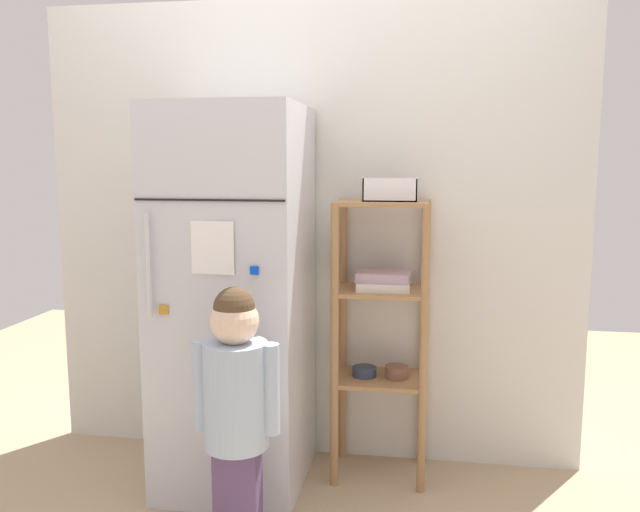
% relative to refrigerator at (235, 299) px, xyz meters
% --- Properties ---
extents(ground_plane, '(6.00, 6.00, 0.00)m').
position_rel_refrigerator_xyz_m(ground_plane, '(0.27, -0.02, -0.83)').
color(ground_plane, tan).
extents(kitchen_wall_back, '(2.55, 0.03, 2.16)m').
position_rel_refrigerator_xyz_m(kitchen_wall_back, '(0.27, 0.34, 0.25)').
color(kitchen_wall_back, silver).
rests_on(kitchen_wall_back, ground).
extents(refrigerator, '(0.60, 0.66, 1.66)m').
position_rel_refrigerator_xyz_m(refrigerator, '(0.00, 0.00, 0.00)').
color(refrigerator, silver).
rests_on(refrigerator, ground).
extents(child_standing, '(0.32, 0.24, 0.99)m').
position_rel_refrigerator_xyz_m(child_standing, '(0.16, -0.53, -0.23)').
color(child_standing, '#543E62').
rests_on(child_standing, ground).
extents(pantry_shelf_unit, '(0.41, 0.32, 1.25)m').
position_rel_refrigerator_xyz_m(pantry_shelf_unit, '(0.63, 0.15, -0.08)').
color(pantry_shelf_unit, '#9E7247').
rests_on(pantry_shelf_unit, ground).
extents(fruit_bin, '(0.23, 0.16, 0.10)m').
position_rel_refrigerator_xyz_m(fruit_bin, '(0.66, 0.15, 0.47)').
color(fruit_bin, white).
rests_on(fruit_bin, pantry_shelf_unit).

